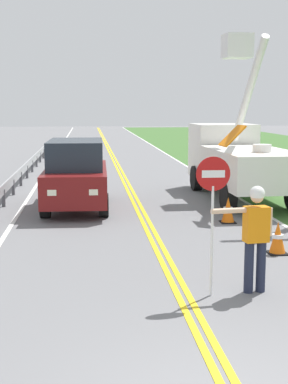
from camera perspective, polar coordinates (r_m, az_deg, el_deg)
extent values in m
cube|color=yellow|center=(25.19, -2.52, 1.81)|extent=(0.11, 110.00, 0.01)
cube|color=yellow|center=(25.20, -2.11, 1.82)|extent=(0.11, 110.00, 0.01)
cube|color=silver|center=(25.67, 5.73, 1.91)|extent=(0.12, 110.00, 0.01)
cube|color=silver|center=(25.23, -10.51, 1.68)|extent=(0.12, 110.00, 0.01)
cylinder|color=#1E2338|center=(9.58, 12.06, -7.59)|extent=(0.16, 0.16, 0.88)
cylinder|color=#1E2338|center=(9.50, 10.85, -7.70)|extent=(0.16, 0.16, 0.88)
cube|color=orange|center=(9.36, 11.60, -3.30)|extent=(0.43, 0.29, 0.60)
cylinder|color=beige|center=(9.11, 8.79, -1.94)|extent=(0.61, 0.16, 0.09)
cylinder|color=beige|center=(9.45, 12.93, -3.03)|extent=(0.09, 0.09, 0.48)
sphere|color=beige|center=(9.27, 11.69, -0.46)|extent=(0.22, 0.22, 0.22)
sphere|color=white|center=(9.26, 11.70, -0.15)|extent=(0.25, 0.25, 0.25)
cylinder|color=silver|center=(9.12, 7.07, -5.14)|extent=(0.04, 0.04, 1.85)
cylinder|color=#B71414|center=(8.92, 7.21, 1.89)|extent=(0.56, 0.03, 0.56)
cube|color=white|center=(8.90, 7.23, 1.88)|extent=(0.38, 0.01, 0.12)
cube|color=white|center=(17.67, 11.11, 2.54)|extent=(2.41, 4.65, 1.10)
cube|color=white|center=(20.94, 8.17, 4.28)|extent=(2.25, 2.15, 2.00)
cube|color=#1E2833|center=(21.91, 7.47, 5.29)|extent=(1.98, 0.11, 0.90)
cylinder|color=silver|center=(16.75, 12.17, 4.46)|extent=(0.56, 0.56, 0.24)
cylinder|color=silver|center=(18.03, 10.85, 10.19)|extent=(0.31, 2.99, 3.28)
cube|color=white|center=(19.47, 9.67, 14.73)|extent=(0.92, 0.92, 0.80)
cube|color=orange|center=(15.52, 9.16, 5.80)|extent=(0.61, 0.81, 0.59)
cylinder|color=black|center=(20.60, 5.49, 1.46)|extent=(0.34, 0.93, 0.92)
cylinder|color=black|center=(21.15, 10.94, 1.53)|extent=(0.34, 0.93, 0.92)
cylinder|color=black|center=(16.49, 8.76, -0.48)|extent=(0.34, 0.93, 0.92)
cube|color=maroon|center=(16.99, -7.04, 0.99)|extent=(1.95, 4.64, 0.92)
cube|color=#1E2833|center=(16.89, -7.10, 3.95)|extent=(1.69, 2.89, 0.84)
cube|color=#EAEACC|center=(14.71, -5.28, -0.02)|extent=(0.24, 0.07, 0.16)
cube|color=#EAEACC|center=(14.76, -9.56, -0.07)|extent=(0.24, 0.07, 0.16)
cylinder|color=black|center=(15.63, -4.23, -1.37)|extent=(0.30, 0.69, 0.68)
cylinder|color=black|center=(15.71, -10.22, -1.43)|extent=(0.30, 0.69, 0.68)
cylinder|color=black|center=(18.45, -4.28, 0.22)|extent=(0.30, 0.69, 0.68)
cylinder|color=black|center=(18.51, -9.37, 0.16)|extent=(0.30, 0.69, 0.68)
cone|color=orange|center=(12.07, 13.74, -4.65)|extent=(0.36, 0.36, 0.70)
cylinder|color=white|center=(12.06, 13.74, -4.48)|extent=(0.25, 0.25, 0.08)
cube|color=black|center=(12.15, 13.68, -6.18)|extent=(0.40, 0.40, 0.03)
cone|color=orange|center=(14.98, 8.73, -1.86)|extent=(0.36, 0.36, 0.70)
cylinder|color=white|center=(14.98, 8.74, -1.73)|extent=(0.25, 0.25, 0.08)
cube|color=black|center=(15.05, 8.70, -3.11)|extent=(0.40, 0.40, 0.03)
cube|color=#9EA0A3|center=(21.04, -13.08, 1.67)|extent=(0.06, 32.00, 0.32)
cube|color=#4C4C51|center=(17.72, -14.41, -0.61)|extent=(0.10, 0.10, 0.55)
cube|color=#4C4C51|center=(19.96, -13.46, 0.47)|extent=(0.10, 0.10, 0.55)
cube|color=#4C4C51|center=(22.20, -12.70, 1.34)|extent=(0.10, 0.10, 0.55)
cube|color=#4C4C51|center=(24.46, -12.08, 2.05)|extent=(0.10, 0.10, 0.55)
cube|color=#4C4C51|center=(26.71, -11.56, 2.63)|extent=(0.10, 0.10, 0.55)
cube|color=#4C4C51|center=(28.98, -11.13, 3.13)|extent=(0.10, 0.10, 0.55)
cube|color=#4C4C51|center=(31.24, -10.75, 3.55)|extent=(0.10, 0.10, 0.55)
cube|color=#4C4C51|center=(33.51, -10.43, 3.92)|extent=(0.10, 0.10, 0.55)
cube|color=#4C4C51|center=(35.78, -10.15, 4.24)|extent=(0.10, 0.10, 0.55)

